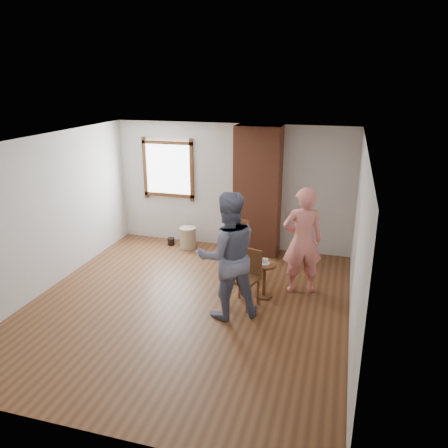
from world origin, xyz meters
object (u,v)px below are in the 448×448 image
Objects in this scene: stoneware_crock at (188,238)px; side_table at (264,274)px; dining_chair_right at (246,274)px; dining_chair_left at (235,244)px; person_pink at (303,241)px; man at (228,256)px.

stoneware_crock is 0.75× the size of side_table.
stoneware_crock is 0.49× the size of dining_chair_right.
dining_chair_left is 1.64× the size of side_table.
dining_chair_right is at bearing -69.63° from dining_chair_left.
dining_chair_left reaches higher than dining_chair_right.
person_pink reaches higher than dining_chair_left.
man reaches higher than dining_chair_right.
dining_chair_right is 1.52× the size of side_table.
man is (0.28, -1.56, 0.42)m from dining_chair_left.
side_table is at bearing -51.94° from dining_chair_left.
man is 1.46m from person_pink.
dining_chair_left is at bearing -109.08° from man.
man is (1.55, -2.44, 0.75)m from stoneware_crock.
stoneware_crock is 2.69m from dining_chair_right.
side_table is at bearing 14.80° from person_pink.
stoneware_crock is 2.63m from side_table.
dining_chair_right is at bearing -143.65° from man.
person_pink is at bearing -161.60° from man.
person_pink is (0.79, 0.66, 0.40)m from dining_chair_right.
dining_chair_right is 0.65m from man.
dining_chair_right is at bearing -49.41° from stoneware_crock.
man reaches higher than dining_chair_left.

